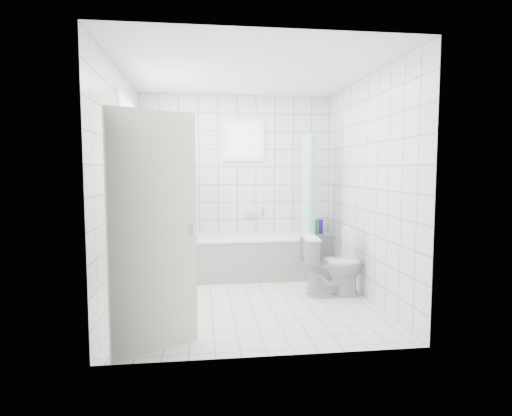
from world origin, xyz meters
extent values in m
plane|color=white|center=(0.00, 0.00, 0.00)|extent=(3.00, 3.00, 0.00)
plane|color=white|center=(0.00, 0.00, 2.60)|extent=(3.00, 3.00, 0.00)
cube|color=white|center=(0.00, 1.50, 1.30)|extent=(2.80, 0.02, 2.60)
cube|color=white|center=(0.00, -1.50, 1.30)|extent=(2.80, 0.02, 2.60)
cube|color=white|center=(-1.40, 0.00, 1.30)|extent=(0.02, 3.00, 2.60)
cube|color=white|center=(1.40, 0.00, 1.30)|extent=(0.02, 3.00, 2.60)
cube|color=white|center=(-1.35, 0.30, 1.60)|extent=(0.01, 0.90, 1.40)
cube|color=white|center=(0.10, 1.46, 1.95)|extent=(0.50, 0.01, 0.50)
cube|color=white|center=(-1.31, 0.30, 0.86)|extent=(0.18, 1.02, 0.08)
cube|color=silver|center=(-0.92, -1.26, 1.00)|extent=(0.69, 0.48, 2.00)
cube|color=white|center=(0.09, 1.12, 0.28)|extent=(1.81, 0.75, 0.55)
cube|color=white|center=(0.09, 1.12, 0.57)|extent=(1.83, 0.77, 0.03)
cube|color=white|center=(-0.89, 1.07, 0.75)|extent=(0.15, 0.85, 1.50)
cube|color=white|center=(1.22, 1.38, 0.28)|extent=(0.40, 0.24, 0.55)
imported|color=silver|center=(1.03, 0.08, 0.37)|extent=(0.73, 0.42, 0.74)
cylinder|color=silver|center=(0.95, 1.10, 2.00)|extent=(0.02, 0.80, 0.02)
cube|color=silver|center=(0.19, 1.46, 0.85)|extent=(0.18, 0.06, 0.06)
imported|color=#B058B0|center=(-1.30, 0.62, 0.99)|extent=(0.08, 0.08, 0.17)
imported|color=#D6537A|center=(-1.30, -0.02, 1.04)|extent=(0.14, 0.14, 0.28)
imported|color=#38EAFF|center=(-1.30, 0.14, 0.99)|extent=(0.11, 0.11, 0.18)
imported|color=white|center=(-1.30, 0.24, 0.98)|extent=(0.16, 0.16, 0.16)
cylinder|color=red|center=(1.16, 1.40, 0.67)|extent=(0.06, 0.06, 0.23)
cylinder|color=#2818C3|center=(1.26, 1.41, 0.66)|extent=(0.06, 0.06, 0.22)
cylinder|color=#178B2F|center=(1.16, 1.31, 0.67)|extent=(0.06, 0.06, 0.23)
camera|label=1|loc=(-0.53, -4.83, 1.52)|focal=30.00mm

